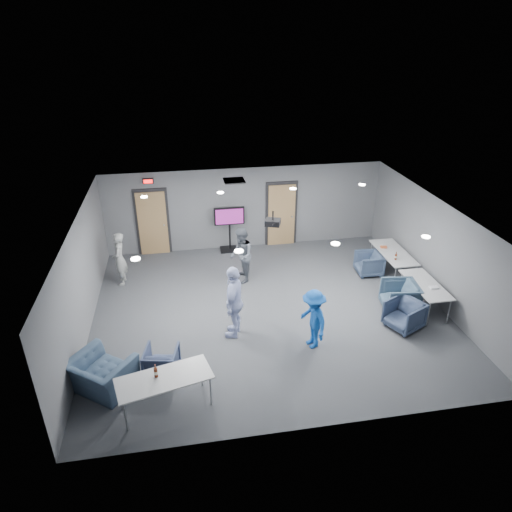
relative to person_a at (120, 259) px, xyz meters
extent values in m
plane|color=#393C41|center=(3.90, -2.11, -0.78)|extent=(9.00, 9.00, 0.00)
plane|color=silver|center=(3.90, -2.11, 1.92)|extent=(9.00, 9.00, 0.00)
cube|color=slate|center=(3.90, 1.89, 0.57)|extent=(9.00, 0.02, 2.70)
cube|color=slate|center=(3.90, -6.11, 0.57)|extent=(9.00, 0.02, 2.70)
cube|color=slate|center=(-0.60, -2.11, 0.57)|extent=(0.02, 8.00, 2.70)
cube|color=slate|center=(8.40, -2.11, 0.57)|extent=(0.02, 8.00, 2.70)
cube|color=black|center=(0.90, 1.86, 0.30)|extent=(1.06, 0.06, 2.24)
cube|color=#A0804D|center=(0.90, 1.82, 0.27)|extent=(0.90, 0.05, 2.10)
cylinder|color=#989CA1|center=(1.25, 1.77, 0.22)|extent=(0.04, 0.10, 0.04)
cube|color=black|center=(5.10, 1.86, 0.30)|extent=(1.06, 0.06, 2.24)
cube|color=#A0804D|center=(5.10, 1.82, 0.27)|extent=(0.90, 0.05, 2.10)
cylinder|color=#989CA1|center=(5.45, 1.77, 0.22)|extent=(0.04, 0.10, 0.04)
cube|color=black|center=(0.90, 1.83, 1.67)|extent=(0.32, 0.06, 0.16)
cube|color=#FF0C0C|center=(0.90, 1.79, 1.67)|extent=(0.26, 0.02, 0.11)
cube|color=black|center=(3.40, 0.69, 1.90)|extent=(0.60, 0.60, 0.03)
cylinder|color=white|center=(0.90, -3.91, 1.90)|extent=(0.18, 0.18, 0.02)
cylinder|color=white|center=(0.90, -0.31, 1.90)|extent=(0.18, 0.18, 0.02)
cylinder|color=white|center=(2.90, -3.91, 1.90)|extent=(0.18, 0.18, 0.02)
cylinder|color=white|center=(2.90, -0.31, 1.90)|extent=(0.18, 0.18, 0.02)
cylinder|color=white|center=(4.90, -3.91, 1.90)|extent=(0.18, 0.18, 0.02)
cylinder|color=white|center=(4.90, -0.31, 1.90)|extent=(0.18, 0.18, 0.02)
cylinder|color=white|center=(6.90, -3.91, 1.90)|extent=(0.18, 0.18, 0.02)
cylinder|color=white|center=(6.90, -0.31, 1.90)|extent=(0.18, 0.18, 0.02)
imported|color=#999C99|center=(0.00, 0.00, 0.00)|extent=(0.38, 0.58, 1.56)
imported|color=#555B66|center=(3.42, -0.43, 0.04)|extent=(0.64, 0.81, 1.64)
imported|color=silver|center=(2.89, -2.98, 0.13)|extent=(0.79, 1.16, 1.83)
imported|color=#1A50A9|center=(4.59, -3.73, -0.05)|extent=(0.74, 1.04, 1.47)
imported|color=#37465F|center=(7.23, -0.67, -0.45)|extent=(0.77, 0.75, 0.67)
imported|color=#3B5166|center=(7.25, -2.66, -0.39)|extent=(0.97, 0.95, 0.79)
imported|color=#34415A|center=(7.01, -3.42, -0.42)|extent=(1.04, 1.03, 0.72)
imported|color=#394463|center=(1.18, -4.11, -0.46)|extent=(0.82, 0.83, 0.64)
imported|color=#3E526B|center=(0.00, -4.39, -0.40)|extent=(1.55, 1.52, 0.76)
cube|color=silver|center=(7.90, -0.80, -0.07)|extent=(0.77, 1.85, 0.03)
cylinder|color=#989CA1|center=(7.59, 0.04, -0.43)|extent=(0.04, 0.04, 0.70)
cylinder|color=#989CA1|center=(7.59, -1.65, -0.43)|extent=(0.04, 0.04, 0.70)
cylinder|color=#989CA1|center=(8.21, 0.04, -0.43)|extent=(0.04, 0.04, 0.70)
cylinder|color=#989CA1|center=(8.21, -1.65, -0.43)|extent=(0.04, 0.04, 0.70)
cube|color=silver|center=(7.90, -2.70, -0.07)|extent=(0.70, 1.68, 0.03)
cylinder|color=#989CA1|center=(7.63, -1.94, -0.43)|extent=(0.04, 0.04, 0.70)
cylinder|color=#989CA1|center=(7.63, -3.46, -0.43)|extent=(0.04, 0.04, 0.70)
cylinder|color=#989CA1|center=(8.17, -1.94, -0.43)|extent=(0.04, 0.04, 0.70)
cylinder|color=#989CA1|center=(8.17, -3.46, -0.43)|extent=(0.04, 0.04, 0.70)
cube|color=silver|center=(1.27, -5.11, -0.07)|extent=(1.92, 1.16, 0.03)
cylinder|color=#989CA1|center=(1.99, -4.63, -0.43)|extent=(0.04, 0.04, 0.70)
cylinder|color=#989CA1|center=(0.41, -5.02, -0.43)|extent=(0.04, 0.04, 0.70)
cylinder|color=#989CA1|center=(2.13, -5.20, -0.43)|extent=(0.04, 0.04, 0.70)
cylinder|color=#989CA1|center=(0.55, -5.59, -0.43)|extent=(0.04, 0.04, 0.70)
cylinder|color=#521F0E|center=(1.13, -5.05, 0.05)|extent=(0.07, 0.07, 0.20)
cylinder|color=#521F0E|center=(1.13, -5.05, 0.19)|extent=(0.03, 0.03, 0.09)
cylinder|color=beige|center=(1.13, -5.05, 0.05)|extent=(0.08, 0.08, 0.07)
cylinder|color=#521F0E|center=(7.74, -1.27, 0.03)|extent=(0.06, 0.06, 0.17)
cylinder|color=#521F0E|center=(7.74, -1.27, 0.16)|extent=(0.02, 0.02, 0.08)
cylinder|color=beige|center=(7.74, -1.27, 0.03)|extent=(0.06, 0.06, 0.06)
cube|color=#BE572F|center=(7.73, -0.47, -0.03)|extent=(0.21, 0.16, 0.04)
cube|color=silver|center=(8.00, -2.93, -0.03)|extent=(0.21, 0.15, 0.05)
cube|color=black|center=(3.33, 1.64, -0.75)|extent=(0.65, 0.47, 0.06)
cylinder|color=black|center=(3.33, 1.64, -0.18)|extent=(0.06, 0.06, 1.12)
cube|color=black|center=(3.33, 1.64, 0.43)|extent=(0.98, 0.07, 0.58)
cube|color=#721967|center=(3.33, 1.59, 0.43)|extent=(0.89, 0.01, 0.50)
cylinder|color=black|center=(4.01, -1.90, 1.80)|extent=(0.04, 0.04, 0.22)
cube|color=black|center=(4.01, -1.90, 1.62)|extent=(0.44, 0.41, 0.14)
cylinder|color=black|center=(4.01, -2.06, 1.62)|extent=(0.08, 0.06, 0.08)
camera|label=1|loc=(1.85, -11.96, 5.89)|focal=32.00mm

